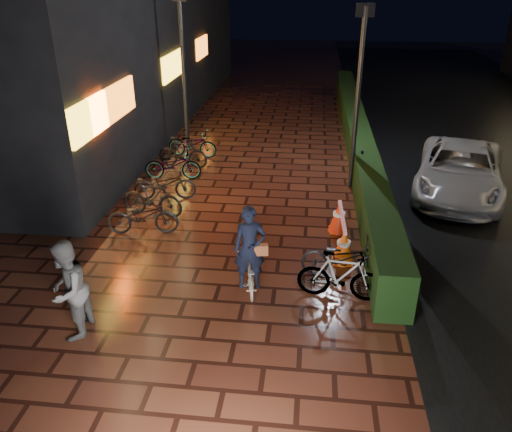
# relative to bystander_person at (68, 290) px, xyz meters

# --- Properties ---
(ground) EXTENTS (80.00, 80.00, 0.00)m
(ground) POSITION_rel_bystander_person_xyz_m (2.22, 2.87, -0.90)
(ground) COLOR #381911
(ground) RESTS_ON ground
(hedge) EXTENTS (0.70, 20.00, 1.00)m
(hedge) POSITION_rel_bystander_person_xyz_m (5.52, 10.87, -0.40)
(hedge) COLOR black
(hedge) RESTS_ON ground
(bystander_person) EXTENTS (0.69, 0.88, 1.79)m
(bystander_person) POSITION_rel_bystander_person_xyz_m (0.00, 0.00, 0.00)
(bystander_person) COLOR #4F4F51
(bystander_person) RESTS_ON ground
(van) EXTENTS (3.45, 5.29, 1.35)m
(van) POSITION_rel_bystander_person_xyz_m (8.09, 7.12, -0.21)
(van) COLOR #A4A4A8
(van) RESTS_ON ground
(storefront_block) EXTENTS (12.09, 22.00, 9.00)m
(storefront_block) POSITION_rel_bystander_person_xyz_m (-7.28, 14.36, 3.60)
(storefront_block) COLOR black
(storefront_block) RESTS_ON ground
(lamp_post_hedge) EXTENTS (0.48, 0.15, 4.97)m
(lamp_post_hedge) POSITION_rel_bystander_person_xyz_m (5.11, 7.28, 1.84)
(lamp_post_hedge) COLOR black
(lamp_post_hedge) RESTS_ON ground
(lamp_post_sf) EXTENTS (0.50, 0.20, 5.19)m
(lamp_post_sf) POSITION_rel_bystander_person_xyz_m (-0.39, 10.07, 1.96)
(lamp_post_sf) COLOR black
(lamp_post_sf) RESTS_ON ground
(cyclist) EXTENTS (0.70, 1.32, 1.81)m
(cyclist) POSITION_rel_bystander_person_xyz_m (2.85, 1.66, -0.22)
(cyclist) COLOR silver
(cyclist) RESTS_ON ground
(traffic_barrier) EXTENTS (0.53, 1.93, 0.78)m
(traffic_barrier) POSITION_rel_bystander_person_xyz_m (4.69, 3.67, -0.51)
(traffic_barrier) COLOR #FF610D
(traffic_barrier) RESTS_ON ground
(cart_assembly) EXTENTS (0.72, 0.77, 1.13)m
(cart_assembly) POSITION_rel_bystander_person_xyz_m (5.52, 7.67, -0.32)
(cart_assembly) COLOR black
(cart_assembly) RESTS_ON ground
(parked_bikes_storefront) EXTENTS (1.96, 6.42, 0.99)m
(parked_bikes_storefront) POSITION_rel_bystander_person_xyz_m (-0.07, 6.53, -0.44)
(parked_bikes_storefront) COLOR black
(parked_bikes_storefront) RESTS_ON ground
(parked_bikes_hedge) EXTENTS (1.79, 1.41, 0.99)m
(parked_bikes_hedge) POSITION_rel_bystander_person_xyz_m (4.63, 1.99, -0.43)
(parked_bikes_hedge) COLOR black
(parked_bikes_hedge) RESTS_ON ground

